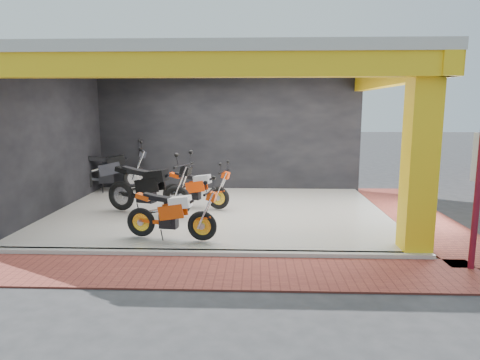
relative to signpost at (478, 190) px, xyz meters
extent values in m
plane|color=#2D2D30|center=(-4.40, 1.50, -1.32)|extent=(80.00, 80.00, 0.00)
cube|color=silver|center=(-4.40, 3.50, -1.27)|extent=(8.00, 6.00, 0.10)
cube|color=beige|center=(-4.40, 3.50, 2.28)|extent=(8.40, 6.40, 0.20)
cube|color=black|center=(-4.40, 6.60, 0.43)|extent=(8.20, 0.20, 3.50)
cube|color=black|center=(-8.50, 3.50, 0.43)|extent=(0.20, 6.20, 3.50)
cube|color=yellow|center=(-0.65, 0.75, 0.43)|extent=(0.50, 0.50, 3.50)
cube|color=yellow|center=(-4.40, 0.50, 1.98)|extent=(8.40, 0.30, 0.40)
cube|color=yellow|center=(-0.40, 3.50, 1.98)|extent=(0.30, 6.40, 0.40)
cube|color=silver|center=(-4.40, 0.48, -1.27)|extent=(8.00, 0.20, 0.10)
cube|color=#9A3F32|center=(-4.40, -0.30, -1.30)|extent=(9.00, 1.40, 0.03)
cube|color=#9A3F32|center=(0.40, 3.50, -1.30)|extent=(1.40, 7.00, 0.03)
cylinder|color=maroon|center=(0.00, 0.00, -0.11)|extent=(0.10, 0.10, 2.41)
camera|label=1|loc=(-3.49, -6.75, 1.27)|focal=32.00mm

